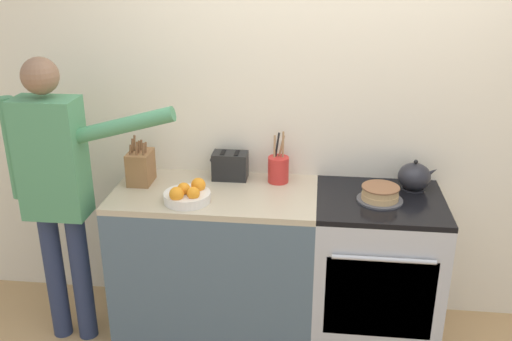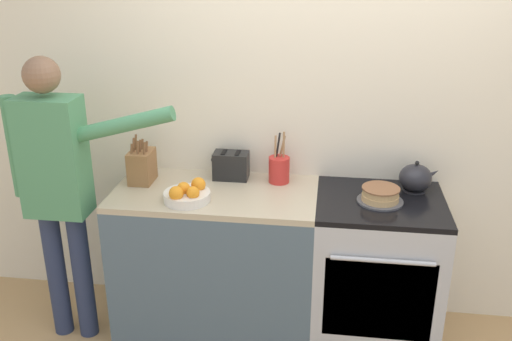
{
  "view_description": "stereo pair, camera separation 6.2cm",
  "coord_description": "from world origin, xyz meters",
  "px_view_note": "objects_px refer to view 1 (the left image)",
  "views": [
    {
      "loc": [
        -0.07,
        -2.6,
        2.2
      ],
      "look_at": [
        -0.4,
        0.28,
        1.05
      ],
      "focal_mm": 40.0,
      "sensor_mm": 36.0,
      "label": 1
    },
    {
      "loc": [
        -0.01,
        -2.59,
        2.2
      ],
      "look_at": [
        -0.4,
        0.28,
        1.05
      ],
      "focal_mm": 40.0,
      "sensor_mm": 36.0,
      "label": 2
    }
  ],
  "objects_px": {
    "person_baker": "(56,181)",
    "knife_block": "(141,167)",
    "layer_cake": "(380,194)",
    "stove_range": "(375,270)",
    "fruit_bowl": "(187,195)",
    "utensil_crock": "(278,169)",
    "toaster": "(230,166)",
    "tea_kettle": "(415,177)"
  },
  "relations": [
    {
      "from": "tea_kettle",
      "to": "toaster",
      "type": "xyz_separation_m",
      "value": [
        -1.06,
        0.04,
        0.0
      ]
    },
    {
      "from": "knife_block",
      "to": "person_baker",
      "type": "height_order",
      "value": "person_baker"
    },
    {
      "from": "tea_kettle",
      "to": "layer_cake",
      "type": "bearing_deg",
      "value": -138.49
    },
    {
      "from": "stove_range",
      "to": "layer_cake",
      "type": "bearing_deg",
      "value": -115.34
    },
    {
      "from": "tea_kettle",
      "to": "person_baker",
      "type": "distance_m",
      "value": 1.99
    },
    {
      "from": "stove_range",
      "to": "knife_block",
      "type": "xyz_separation_m",
      "value": [
        -1.38,
        0.08,
        0.55
      ]
    },
    {
      "from": "utensil_crock",
      "to": "fruit_bowl",
      "type": "bearing_deg",
      "value": -144.19
    },
    {
      "from": "layer_cake",
      "to": "toaster",
      "type": "height_order",
      "value": "toaster"
    },
    {
      "from": "knife_block",
      "to": "fruit_bowl",
      "type": "relative_size",
      "value": 1.08
    },
    {
      "from": "knife_block",
      "to": "toaster",
      "type": "distance_m",
      "value": 0.52
    },
    {
      "from": "stove_range",
      "to": "tea_kettle",
      "type": "xyz_separation_m",
      "value": [
        0.2,
        0.16,
        0.53
      ]
    },
    {
      "from": "toaster",
      "to": "person_baker",
      "type": "xyz_separation_m",
      "value": [
        -0.89,
        -0.4,
        0.03
      ]
    },
    {
      "from": "person_baker",
      "to": "knife_block",
      "type": "bearing_deg",
      "value": 42.19
    },
    {
      "from": "utensil_crock",
      "to": "toaster",
      "type": "bearing_deg",
      "value": 176.75
    },
    {
      "from": "stove_range",
      "to": "person_baker",
      "type": "relative_size",
      "value": 0.54
    },
    {
      "from": "tea_kettle",
      "to": "toaster",
      "type": "height_order",
      "value": "tea_kettle"
    },
    {
      "from": "toaster",
      "to": "tea_kettle",
      "type": "bearing_deg",
      "value": -2.19
    },
    {
      "from": "tea_kettle",
      "to": "fruit_bowl",
      "type": "distance_m",
      "value": 1.28
    },
    {
      "from": "tea_kettle",
      "to": "utensil_crock",
      "type": "relative_size",
      "value": 0.71
    },
    {
      "from": "utensil_crock",
      "to": "toaster",
      "type": "relative_size",
      "value": 1.42
    },
    {
      "from": "utensil_crock",
      "to": "person_baker",
      "type": "bearing_deg",
      "value": -161.96
    },
    {
      "from": "stove_range",
      "to": "layer_cake",
      "type": "distance_m",
      "value": 0.49
    },
    {
      "from": "knife_block",
      "to": "fruit_bowl",
      "type": "bearing_deg",
      "value": -35.3
    },
    {
      "from": "person_baker",
      "to": "toaster",
      "type": "bearing_deg",
      "value": 30.22
    },
    {
      "from": "layer_cake",
      "to": "person_baker",
      "type": "height_order",
      "value": "person_baker"
    },
    {
      "from": "stove_range",
      "to": "toaster",
      "type": "height_order",
      "value": "toaster"
    },
    {
      "from": "stove_range",
      "to": "knife_block",
      "type": "distance_m",
      "value": 1.48
    },
    {
      "from": "tea_kettle",
      "to": "person_baker",
      "type": "xyz_separation_m",
      "value": [
        -1.95,
        -0.36,
        0.03
      ]
    },
    {
      "from": "stove_range",
      "to": "utensil_crock",
      "type": "height_order",
      "value": "utensil_crock"
    },
    {
      "from": "layer_cake",
      "to": "toaster",
      "type": "distance_m",
      "value": 0.89
    },
    {
      "from": "utensil_crock",
      "to": "toaster",
      "type": "height_order",
      "value": "utensil_crock"
    },
    {
      "from": "tea_kettle",
      "to": "stove_range",
      "type": "bearing_deg",
      "value": -140.45
    },
    {
      "from": "fruit_bowl",
      "to": "toaster",
      "type": "xyz_separation_m",
      "value": [
        0.18,
        0.35,
        0.04
      ]
    },
    {
      "from": "knife_block",
      "to": "toaster",
      "type": "xyz_separation_m",
      "value": [
        0.51,
        0.12,
        -0.02
      ]
    },
    {
      "from": "toaster",
      "to": "person_baker",
      "type": "relative_size",
      "value": 0.13
    },
    {
      "from": "tea_kettle",
      "to": "person_baker",
      "type": "bearing_deg",
      "value": -169.59
    },
    {
      "from": "layer_cake",
      "to": "person_baker",
      "type": "distance_m",
      "value": 1.76
    },
    {
      "from": "utensil_crock",
      "to": "person_baker",
      "type": "relative_size",
      "value": 0.19
    },
    {
      "from": "tea_kettle",
      "to": "knife_block",
      "type": "xyz_separation_m",
      "value": [
        -1.57,
        -0.08,
        0.02
      ]
    },
    {
      "from": "toaster",
      "to": "person_baker",
      "type": "bearing_deg",
      "value": -155.8
    },
    {
      "from": "fruit_bowl",
      "to": "toaster",
      "type": "relative_size",
      "value": 1.15
    },
    {
      "from": "stove_range",
      "to": "fruit_bowl",
      "type": "xyz_separation_m",
      "value": [
        -1.05,
        -0.15,
        0.49
      ]
    }
  ]
}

